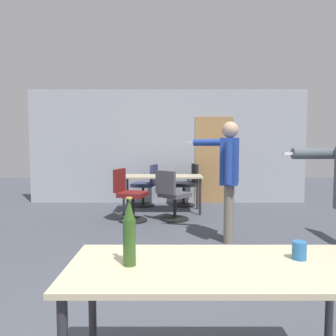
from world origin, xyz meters
TOP-DOWN VIEW (x-y plane):
  - back_wall at (0.03, 6.32)m, footprint 6.57×0.12m
  - conference_table_near at (0.28, 0.23)m, footprint 1.64×0.70m
  - conference_table_far at (-0.11, 5.20)m, footprint 1.63×0.71m
  - person_center_tall at (0.87, 3.16)m, footprint 0.75×0.77m
  - office_chair_near_pushed at (-0.49, 5.87)m, footprint 0.61×0.56m
  - office_chair_mid_tucked at (0.44, 5.91)m, footprint 0.58×0.53m
  - office_chair_far_right at (0.08, 4.45)m, footprint 0.68×0.69m
  - office_chair_side_rolled at (-0.70, 4.42)m, footprint 0.62×0.57m
  - beer_bottle at (-0.20, 0.22)m, footprint 0.07×0.07m
  - drink_cup at (0.75, 0.32)m, footprint 0.08×0.08m

SIDE VIEW (x-z plane):
  - office_chair_far_right at x=0.08m, z-range -0.03..0.90m
  - office_chair_near_pushed at x=-0.49m, z-range -0.03..0.92m
  - office_chair_mid_tucked at x=0.44m, z-range -0.02..0.93m
  - office_chair_side_rolled at x=-0.70m, z-range -0.02..0.93m
  - conference_table_near at x=0.28m, z-range 0.30..1.06m
  - conference_table_far at x=-0.11m, z-range 0.30..1.06m
  - drink_cup at x=0.75m, z-range 0.76..0.86m
  - beer_bottle at x=-0.20m, z-range 0.75..1.12m
  - person_center_tall at x=0.87m, z-range 0.18..1.91m
  - back_wall at x=0.03m, z-range -0.01..2.68m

